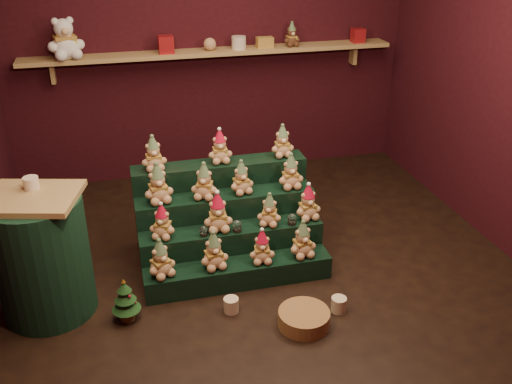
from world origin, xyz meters
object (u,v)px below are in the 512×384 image
object	(u,v)px
wicker_basket	(304,318)
white_bear	(64,33)
snow_globe_a	(204,231)
brown_bear	(292,34)
snow_globe_b	(237,226)
snow_globe_c	(292,219)
side_table	(42,255)
mug_right	(339,304)
mug_left	(231,305)
mini_christmas_tree	(126,300)
riser_tier_front	(239,274)

from	to	relation	value
wicker_basket	white_bear	bearing A→B (deg)	119.69
snow_globe_a	brown_bear	world-z (taller)	brown_bear
snow_globe_b	snow_globe_c	distance (m)	0.43
white_bear	snow_globe_a	bearing A→B (deg)	-77.19
wicker_basket	brown_bear	size ratio (longest dim) A/B	1.53
snow_globe_b	white_bear	distance (m)	2.43
side_table	brown_bear	distance (m)	3.20
wicker_basket	brown_bear	distance (m)	2.97
mug_right	white_bear	xyz separation A→B (m)	(-1.74, 2.46, 1.50)
snow_globe_b	wicker_basket	bearing A→B (deg)	-68.45
mug_left	brown_bear	world-z (taller)	brown_bear
wicker_basket	brown_bear	bearing A→B (deg)	75.04
snow_globe_a	side_table	bearing A→B (deg)	-173.45
mug_left	mug_right	xyz separation A→B (m)	(0.73, -0.18, 0.00)
mini_christmas_tree	mug_left	size ratio (longest dim) A/B	3.15
riser_tier_front	snow_globe_a	distance (m)	0.42
snow_globe_a	mini_christmas_tree	world-z (taller)	snow_globe_a
snow_globe_a	mug_left	bearing A→B (deg)	-77.81
snow_globe_a	snow_globe_c	distance (m)	0.68
snow_globe_a	mug_left	size ratio (longest dim) A/B	0.75
side_table	mug_right	world-z (taller)	side_table
riser_tier_front	white_bear	bearing A→B (deg)	119.86
side_table	mini_christmas_tree	bearing A→B (deg)	-11.34
riser_tier_front	mini_christmas_tree	distance (m)	0.86
snow_globe_b	mug_right	distance (m)	0.94
white_bear	brown_bear	size ratio (longest dim) A/B	2.01
riser_tier_front	white_bear	distance (m)	2.70
riser_tier_front	side_table	world-z (taller)	side_table
riser_tier_front	brown_bear	world-z (taller)	brown_bear
snow_globe_b	mug_left	world-z (taller)	snow_globe_b
riser_tier_front	wicker_basket	world-z (taller)	riser_tier_front
snow_globe_a	brown_bear	xyz separation A→B (m)	(1.23, 1.81, 1.03)
riser_tier_front	side_table	bearing A→B (deg)	178.64
brown_bear	mug_right	bearing A→B (deg)	-104.17
snow_globe_a	wicker_basket	size ratio (longest dim) A/B	0.23
snow_globe_a	mini_christmas_tree	xyz separation A→B (m)	(-0.61, -0.38, -0.24)
side_table	snow_globe_b	bearing A→B (deg)	20.15
mug_left	brown_bear	size ratio (longest dim) A/B	0.46
mini_christmas_tree	mug_right	distance (m)	1.47
riser_tier_front	mug_right	distance (m)	0.78
mini_christmas_tree	wicker_basket	world-z (taller)	mini_christmas_tree
snow_globe_c	snow_globe_b	bearing A→B (deg)	180.00
white_bear	mug_left	bearing A→B (deg)	-79.94
mini_christmas_tree	snow_globe_a	bearing A→B (deg)	31.89
riser_tier_front	mug_left	distance (m)	0.33
mug_left	brown_bear	distance (m)	2.89
snow_globe_a	mug_right	bearing A→B (deg)	-38.08
riser_tier_front	wicker_basket	distance (m)	0.66
riser_tier_front	mug_right	size ratio (longest dim) A/B	12.97
snow_globe_b	mug_right	xyz separation A→B (m)	(0.58, -0.65, -0.35)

